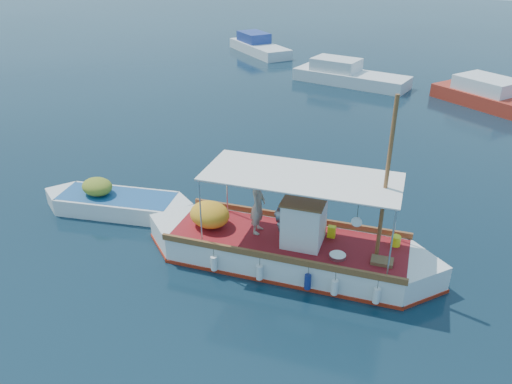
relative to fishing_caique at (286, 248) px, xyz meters
The scene contains 6 objects.
ground 0.93m from the fishing_caique, 145.16° to the left, with size 160.00×160.00×0.00m, color black.
fishing_caique is the anchor object (origin of this frame).
dinghy 6.79m from the fishing_caique, behind, with size 5.33×3.15×1.41m.
bg_boat_nw 21.73m from the fishing_caique, 111.34° to the left, with size 7.83×2.69×1.80m.
bg_boat_n 20.44m from the fishing_caique, 84.96° to the left, with size 8.74×5.72×1.80m.
bg_boat_far_w 31.24m from the fishing_caique, 126.85° to the left, with size 7.53×5.40×1.80m.
Camera 1 is at (7.31, -11.33, 8.95)m, focal length 35.00 mm.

